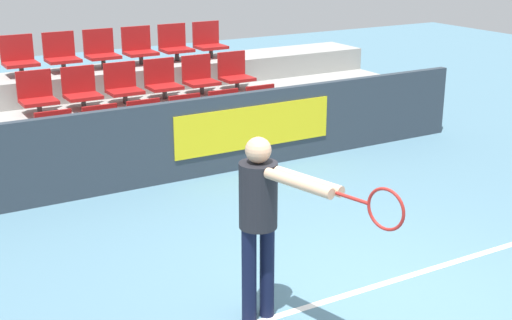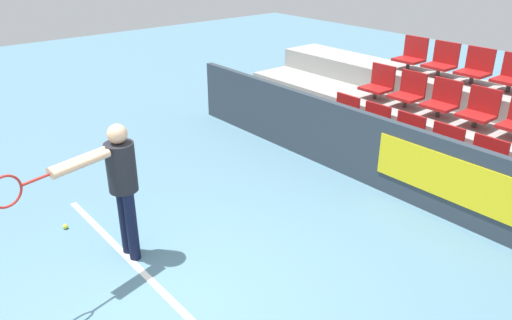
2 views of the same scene
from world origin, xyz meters
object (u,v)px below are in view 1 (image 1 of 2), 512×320
Objects in this scene: stadium_chair_17 at (209,41)px; stadium_chair_13 at (61,54)px; stadium_chair_10 at (199,77)px; stadium_chair_15 at (139,47)px; stadium_chair_16 at (175,44)px; stadium_chair_12 at (19,58)px; stadium_chair_6 at (37,95)px; stadium_chair_8 at (123,85)px; stadium_chair_14 at (101,51)px; stadium_chair_5 at (264,108)px; stadium_chair_0 at (57,137)px; stadium_chair_9 at (162,81)px; stadium_chair_3 at (188,118)px; stadium_chair_7 at (81,90)px; tennis_player at (265,211)px; stadium_chair_2 at (147,124)px; stadium_chair_11 at (235,73)px; stadium_chair_1 at (104,130)px.

stadium_chair_13 is at bearing 180.00° from stadium_chair_17.
stadium_chair_15 reaches higher than stadium_chair_10.
stadium_chair_16 is (0.00, 0.93, 0.39)m from stadium_chair_10.
stadium_chair_12 and stadium_chair_15 have the same top height.
stadium_chair_6 is 1.01m from stadium_chair_12.
stadium_chair_6 is 1.00× the size of stadium_chair_8.
stadium_chair_15 is (1.92, 0.00, 0.00)m from stadium_chair_12.
stadium_chair_15 is (0.64, 0.00, 0.00)m from stadium_chair_14.
stadium_chair_8 reaches higher than stadium_chair_5.
stadium_chair_14 reaches higher than stadium_chair_0.
stadium_chair_9 is at bearing 180.00° from stadium_chair_10.
stadium_chair_12 is at bearing 180.00° from stadium_chair_16.
stadium_chair_13 and stadium_chair_16 have the same top height.
stadium_chair_0 is at bearing 180.00° from stadium_chair_3.
stadium_chair_13 reaches higher than stadium_chair_0.
stadium_chair_7 is 1.00× the size of stadium_chair_9.
stadium_chair_0 is at bearing -159.98° from stadium_chair_10.
stadium_chair_12 is 1.00× the size of stadium_chair_16.
stadium_chair_15 is at bearing 63.74° from tennis_player.
stadium_chair_9 is at bearing -90.00° from stadium_chair_15.
stadium_chair_17 is at bearing 53.20° from tennis_player.
stadium_chair_12 is at bearing 80.99° from tennis_player.
stadium_chair_11 is at bearing 25.91° from stadium_chair_2.
tennis_player is (-0.71, -4.44, 0.39)m from stadium_chair_2.
stadium_chair_1 is 1.00× the size of stadium_chair_6.
stadium_chair_16 is 0.36× the size of tennis_player.
stadium_chair_0 is 4.49m from tennis_player.
stadium_chair_14 is at bearing 55.54° from stadium_chair_0.
stadium_chair_16 is at bearing 0.00° from stadium_chair_13.
stadium_chair_15 is at bearing 124.46° from stadium_chair_10.
stadium_chair_9 is 1.20m from stadium_chair_14.
stadium_chair_13 is at bearing 159.98° from stadium_chair_11.
stadium_chair_7 is 2.75m from stadium_chair_17.
tennis_player reaches higher than stadium_chair_0.
stadium_chair_3 is 1.00× the size of stadium_chair_5.
stadium_chair_7 is at bearing -143.92° from stadium_chair_15.
stadium_chair_2 is at bearing -154.09° from stadium_chair_11.
stadium_chair_7 reaches higher than stadium_chair_5.
stadium_chair_3 is at bearing -108.94° from stadium_chair_16.
stadium_chair_0 is 1.00× the size of stadium_chair_12.
stadium_chair_11 is 1.00× the size of stadium_chair_17.
stadium_chair_0 is 1.20m from stadium_chair_7.
stadium_chair_11 is at bearing 0.00° from stadium_chair_7.
stadium_chair_2 is (1.28, 0.00, 0.00)m from stadium_chair_0.
stadium_chair_1 is 1.00× the size of stadium_chair_11.
stadium_chair_8 is 1.00× the size of stadium_chair_13.
stadium_chair_6 is (-1.28, 0.93, 0.39)m from stadium_chair_2.
stadium_chair_16 reaches higher than stadium_chair_8.
stadium_chair_14 is (1.28, 0.93, 0.39)m from stadium_chair_6.
stadium_chair_14 is (1.28, 0.00, 0.00)m from stadium_chair_12.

